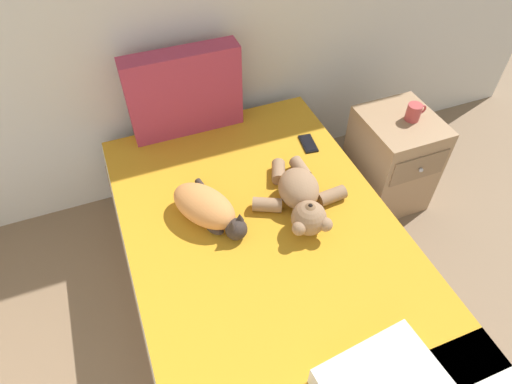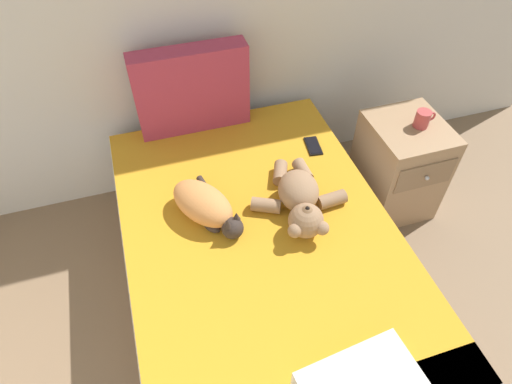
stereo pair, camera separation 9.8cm
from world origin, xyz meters
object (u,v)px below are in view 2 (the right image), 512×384
(nightstand, at_px, (398,167))
(mug, at_px, (423,119))
(teddy_bear, at_px, (300,200))
(cell_phone, at_px, (313,146))
(patterned_cushion, at_px, (192,90))
(bed, at_px, (264,274))
(cat, at_px, (206,206))

(nightstand, bearing_deg, mug, -12.18)
(teddy_bear, height_order, cell_phone, teddy_bear)
(patterned_cushion, distance_m, mug, 1.25)
(teddy_bear, xyz_separation_m, mug, (0.82, 0.30, 0.06))
(bed, distance_m, teddy_bear, 0.42)
(mug, bearing_deg, cell_phone, 170.02)
(cat, bearing_deg, teddy_bear, -12.84)
(teddy_bear, bearing_deg, cell_phone, 59.37)
(cell_phone, bearing_deg, teddy_bear, -120.63)
(cell_phone, distance_m, nightstand, 0.58)
(bed, relative_size, teddy_bear, 3.74)
(cat, height_order, nightstand, cat)
(teddy_bear, xyz_separation_m, cell_phone, (0.24, 0.40, -0.07))
(teddy_bear, relative_size, nightstand, 0.88)
(cat, relative_size, cell_phone, 2.81)
(bed, height_order, cell_phone, cell_phone)
(cell_phone, distance_m, mug, 0.60)
(cell_phone, height_order, mug, mug)
(bed, height_order, cat, cat)
(cat, bearing_deg, bed, -46.87)
(bed, distance_m, mug, 1.18)
(cat, xyz_separation_m, mug, (1.24, 0.20, 0.06))
(cat, relative_size, teddy_bear, 0.83)
(patterned_cushion, relative_size, cell_phone, 3.91)
(bed, distance_m, nightstand, 1.08)
(cell_phone, bearing_deg, bed, -130.31)
(nightstand, bearing_deg, bed, -155.85)
(patterned_cushion, relative_size, mug, 5.08)
(teddy_bear, relative_size, mug, 4.43)
(cat, height_order, cell_phone, cat)
(patterned_cushion, xyz_separation_m, cell_phone, (0.57, -0.37, -0.23))
(patterned_cushion, relative_size, teddy_bear, 1.15)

